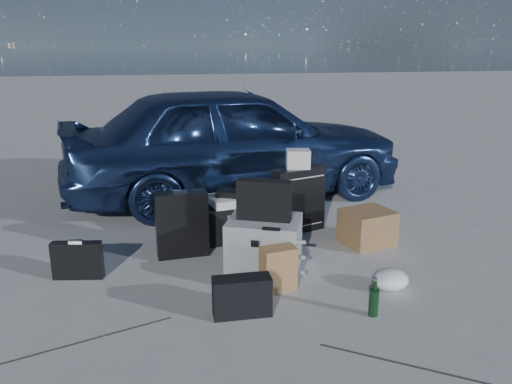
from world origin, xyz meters
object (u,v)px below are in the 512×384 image
(car, at_px, (234,141))
(green_bottle, at_px, (374,298))
(duffel_bag, at_px, (234,221))
(pelican_case, at_px, (264,243))
(briefcase, at_px, (77,260))
(suitcase_left, at_px, (182,224))
(suitcase_right, at_px, (297,200))
(cardboard_box, at_px, (367,227))

(car, bearing_deg, green_bottle, 179.76)
(duffel_bag, relative_size, green_bottle, 2.67)
(pelican_case, relative_size, duffel_bag, 0.82)
(briefcase, bearing_deg, suitcase_left, 28.95)
(car, bearing_deg, suitcase_right, -171.87)
(briefcase, distance_m, cardboard_box, 2.57)
(briefcase, bearing_deg, suitcase_right, 28.77)
(pelican_case, relative_size, suitcase_right, 0.91)
(duffel_bag, bearing_deg, car, 69.23)
(green_bottle, bearing_deg, suitcase_left, 132.92)
(suitcase_left, distance_m, suitcase_right, 1.23)
(cardboard_box, bearing_deg, suitcase_left, 177.46)
(duffel_bag, bearing_deg, cardboard_box, -28.76)
(pelican_case, relative_size, green_bottle, 2.20)
(pelican_case, bearing_deg, briefcase, -161.11)
(suitcase_right, distance_m, duffel_bag, 0.68)
(duffel_bag, bearing_deg, pelican_case, -89.51)
(suitcase_right, distance_m, cardboard_box, 0.74)
(pelican_case, xyz_separation_m, cardboard_box, (1.06, 0.31, -0.05))
(duffel_bag, distance_m, green_bottle, 1.77)
(car, distance_m, suitcase_right, 1.45)
(suitcase_left, xyz_separation_m, green_bottle, (1.22, -1.31, -0.16))
(car, bearing_deg, cardboard_box, -161.06)
(pelican_case, xyz_separation_m, suitcase_right, (0.51, 0.78, 0.11))
(suitcase_left, distance_m, duffel_bag, 0.61)
(suitcase_right, height_order, green_bottle, suitcase_right)
(suitcase_left, bearing_deg, green_bottle, -51.20)
(car, height_order, suitcase_left, car)
(cardboard_box, bearing_deg, duffel_bag, 162.37)
(cardboard_box, bearing_deg, green_bottle, -111.74)
(pelican_case, bearing_deg, suitcase_right, 78.99)
(pelican_case, bearing_deg, green_bottle, -36.22)
(briefcase, xyz_separation_m, cardboard_box, (2.56, 0.21, 0.01))
(suitcase_left, bearing_deg, suitcase_right, 14.45)
(car, xyz_separation_m, suitcase_right, (0.41, -1.34, -0.37))
(pelican_case, bearing_deg, car, 109.72)
(car, xyz_separation_m, duffel_bag, (-0.24, -1.43, -0.51))
(duffel_bag, relative_size, cardboard_box, 1.64)
(suitcase_right, bearing_deg, briefcase, -179.17)
(briefcase, bearing_deg, pelican_case, 6.53)
(briefcase, height_order, green_bottle, briefcase)
(car, distance_m, duffel_bag, 1.54)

